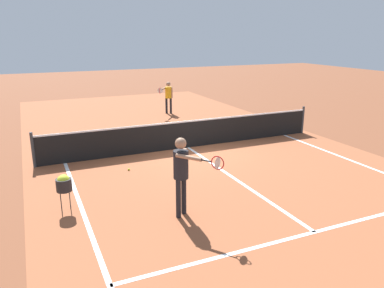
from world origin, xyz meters
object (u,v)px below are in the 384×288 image
(net, at_px, (188,134))
(ball_hopper, at_px, (64,183))
(player_near, at_px, (182,168))
(player_far, at_px, (168,94))
(tennis_ball_near_net, at_px, (129,169))

(net, xyz_separation_m, ball_hopper, (-4.44, -3.42, 0.18))
(player_near, distance_m, ball_hopper, 2.64)
(player_far, distance_m, tennis_ball_near_net, 8.22)
(player_far, relative_size, ball_hopper, 1.79)
(net, xyz_separation_m, player_near, (-2.15, -4.66, 0.61))
(tennis_ball_near_net, bearing_deg, ball_hopper, -134.17)
(player_far, distance_m, ball_hopper, 10.90)
(player_near, relative_size, tennis_ball_near_net, 26.66)
(net, relative_size, ball_hopper, 11.46)
(net, relative_size, player_near, 5.70)
(tennis_ball_near_net, bearing_deg, net, 29.66)
(ball_hopper, bearing_deg, tennis_ball_near_net, 45.83)
(tennis_ball_near_net, bearing_deg, player_far, 61.32)
(ball_hopper, bearing_deg, player_near, -28.24)
(net, distance_m, player_near, 5.16)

